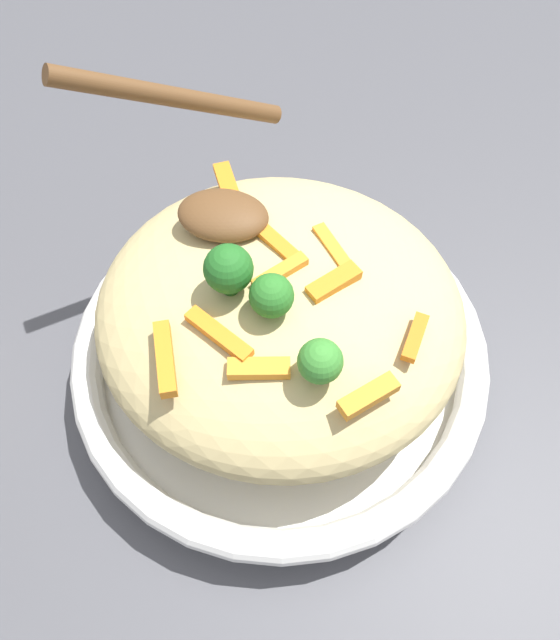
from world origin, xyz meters
name	(u,v)px	position (x,y,z in m)	size (l,w,h in m)	color
ground_plane	(280,373)	(0.00, 0.00, 0.00)	(2.40, 2.40, 0.00)	#4C4C51
serving_bowl	(280,356)	(0.00, 0.00, 0.03)	(0.29, 0.29, 0.05)	white
pasta_mound	(280,312)	(0.00, 0.00, 0.08)	(0.23, 0.22, 0.08)	#D1BA7A
carrot_piece_0	(335,252)	(-0.03, -0.02, 0.12)	(0.04, 0.01, 0.01)	orange
carrot_piece_1	(258,368)	(0.00, 0.06, 0.12)	(0.03, 0.01, 0.01)	orange
carrot_piece_2	(415,337)	(-0.08, 0.02, 0.12)	(0.03, 0.01, 0.01)	orange
carrot_piece_3	(284,273)	(0.00, 0.00, 0.13)	(0.04, 0.01, 0.01)	orange
carrot_piece_4	(219,334)	(0.03, 0.04, 0.12)	(0.04, 0.01, 0.01)	orange
carrot_piece_5	(368,396)	(-0.06, 0.06, 0.12)	(0.03, 0.01, 0.01)	orange
carrot_piece_6	(226,182)	(0.05, -0.07, 0.12)	(0.03, 0.01, 0.01)	orange
carrot_piece_7	(273,240)	(0.01, -0.02, 0.12)	(0.04, 0.01, 0.01)	orange
carrot_piece_8	(165,358)	(0.05, 0.06, 0.12)	(0.04, 0.01, 0.01)	orange
carrot_piece_9	(333,288)	(-0.03, 0.00, 0.12)	(0.03, 0.01, 0.01)	orange
broccoli_floret_0	(320,362)	(-0.03, 0.06, 0.13)	(0.02, 0.02, 0.03)	#377928
broccoli_floret_1	(278,297)	(0.00, 0.02, 0.14)	(0.02, 0.02, 0.03)	#296820
broccoli_floret_2	(228,269)	(0.03, 0.01, 0.14)	(0.03, 0.03, 0.03)	#205B1C
serving_spoon	(206,173)	(0.06, -0.05, 0.14)	(0.13, 0.12, 0.09)	brown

